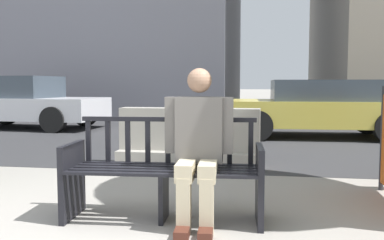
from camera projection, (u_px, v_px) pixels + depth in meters
name	position (u px, v px, depth m)	size (l,w,h in m)	color
street_asphalt	(215.00, 127.00, 11.64)	(120.00, 12.00, 0.01)	#333335
street_bench	(164.00, 174.00, 3.71)	(1.72, 0.62, 0.88)	black
seated_person	(198.00, 142.00, 3.60)	(0.59, 0.74, 1.31)	#66605B
jersey_barrier_centre	(189.00, 143.00, 6.12)	(2.01, 0.71, 0.84)	#9E998E
car_taxi_near	(319.00, 108.00, 9.49)	(4.29, 2.01, 1.27)	#DBC64C
car_sedan_mid	(26.00, 103.00, 11.43)	(4.14, 2.10, 1.39)	silver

